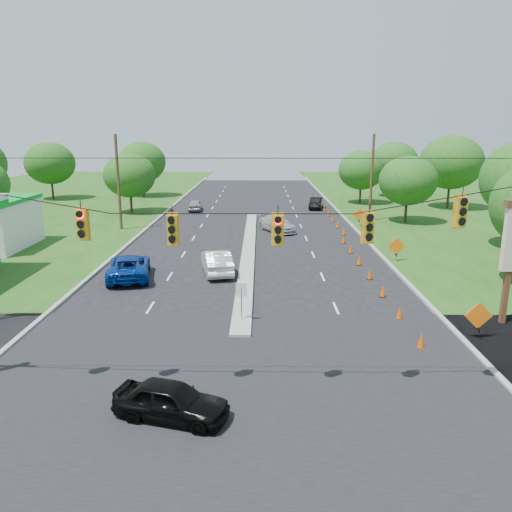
{
  "coord_description": "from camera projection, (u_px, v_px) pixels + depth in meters",
  "views": [
    {
      "loc": [
        0.91,
        -17.25,
        9.24
      ],
      "look_at": [
        0.7,
        8.42,
        2.8
      ],
      "focal_mm": 35.0,
      "sensor_mm": 36.0,
      "label": 1
    }
  ],
  "objects": [
    {
      "name": "utility_pole_far_right",
      "position": [
        372.0,
        178.0,
        51.74
      ],
      "size": [
        0.28,
        0.28,
        9.0
      ],
      "primitive_type": "cylinder",
      "color": "#422D1C",
      "rests_on": "ground"
    },
    {
      "name": "cone_1",
      "position": [
        399.0,
        313.0,
        25.14
      ],
      "size": [
        0.32,
        0.32,
        0.7
      ],
      "primitive_type": "cone",
      "color": "#E44700",
      "rests_on": "ground"
    },
    {
      "name": "cone_9",
      "position": [
        333.0,
        218.0,
        52.3
      ],
      "size": [
        0.32,
        0.32,
        0.7
      ],
      "primitive_type": "cone",
      "color": "#E44700",
      "rests_on": "ground"
    },
    {
      "name": "ground",
      "position": [
        236.0,
        381.0,
        18.99
      ],
      "size": [
        160.0,
        160.0,
        0.0
      ],
      "primitive_type": "plane",
      "color": "black",
      "rests_on": "ground"
    },
    {
      "name": "blue_pickup",
      "position": [
        129.0,
        267.0,
        32.1
      ],
      "size": [
        3.57,
        5.93,
        1.54
      ],
      "primitive_type": "imported",
      "rotation": [
        0.0,
        0.0,
        3.33
      ],
      "color": "navy",
      "rests_on": "ground"
    },
    {
      "name": "cone_5",
      "position": [
        351.0,
        249.0,
        38.72
      ],
      "size": [
        0.32,
        0.32,
        0.7
      ],
      "primitive_type": "cone",
      "color": "#E44700",
      "rests_on": "ground"
    },
    {
      "name": "cone_11",
      "position": [
        325.0,
        208.0,
        59.09
      ],
      "size": [
        0.32,
        0.32,
        0.7
      ],
      "primitive_type": "cone",
      "color": "#E44700",
      "rests_on": "ground"
    },
    {
      "name": "dark_car_receding",
      "position": [
        316.0,
        203.0,
        60.92
      ],
      "size": [
        2.24,
        4.41,
        1.39
      ],
      "primitive_type": "imported",
      "rotation": [
        0.0,
        0.0,
        -0.19
      ],
      "color": "black",
      "rests_on": "ground"
    },
    {
      "name": "cone_10",
      "position": [
        328.0,
        213.0,
        55.69
      ],
      "size": [
        0.32,
        0.32,
        0.7
      ],
      "primitive_type": "cone",
      "color": "#E44700",
      "rests_on": "ground"
    },
    {
      "name": "cone_2",
      "position": [
        383.0,
        291.0,
        28.54
      ],
      "size": [
        0.32,
        0.32,
        0.7
      ],
      "primitive_type": "cone",
      "color": "#E44700",
      "rests_on": "ground"
    },
    {
      "name": "tree_4",
      "position": [
        50.0,
        163.0,
        68.44
      ],
      "size": [
        6.72,
        6.72,
        7.84
      ],
      "color": "black",
      "rests_on": "ground"
    },
    {
      "name": "tree_9",
      "position": [
        408.0,
        181.0,
        50.78
      ],
      "size": [
        5.88,
        5.88,
        6.86
      ],
      "color": "black",
      "rests_on": "ground"
    },
    {
      "name": "work_sign_2",
      "position": [
        359.0,
        215.0,
        49.67
      ],
      "size": [
        1.27,
        0.58,
        1.37
      ],
      "color": "black",
      "rests_on": "ground"
    },
    {
      "name": "median_sign",
      "position": [
        241.0,
        294.0,
        24.45
      ],
      "size": [
        0.55,
        0.06,
        2.05
      ],
      "color": "gray",
      "rests_on": "ground"
    },
    {
      "name": "white_sedan",
      "position": [
        217.0,
        262.0,
        33.2
      ],
      "size": [
        2.65,
        5.04,
        1.58
      ],
      "primitive_type": "imported",
      "rotation": [
        0.0,
        0.0,
        3.36
      ],
      "color": "#B9B9B9",
      "rests_on": "ground"
    },
    {
      "name": "black_sedan",
      "position": [
        171.0,
        401.0,
        16.34
      ],
      "size": [
        4.12,
        2.53,
        1.31
      ],
      "primitive_type": "imported",
      "rotation": [
        0.0,
        0.0,
        1.3
      ],
      "color": "black",
      "rests_on": "ground"
    },
    {
      "name": "tree_10",
      "position": [
        451.0,
        162.0,
        60.12
      ],
      "size": [
        7.56,
        7.56,
        8.82
      ],
      "color": "black",
      "rests_on": "ground"
    },
    {
      "name": "cross_street",
      "position": [
        236.0,
        381.0,
        18.99
      ],
      "size": [
        160.0,
        14.0,
        0.02
      ],
      "primitive_type": "cube",
      "color": "black",
      "rests_on": "ground"
    },
    {
      "name": "cone_6",
      "position": [
        343.0,
        239.0,
        42.12
      ],
      "size": [
        0.32,
        0.32,
        0.7
      ],
      "primitive_type": "cone",
      "color": "#E44700",
      "rests_on": "ground"
    },
    {
      "name": "silver_car_oncoming",
      "position": [
        195.0,
        205.0,
        59.46
      ],
      "size": [
        1.8,
        3.96,
        1.32
      ],
      "primitive_type": "imported",
      "rotation": [
        0.0,
        0.0,
        3.2
      ],
      "color": "gray",
      "rests_on": "ground"
    },
    {
      "name": "cone_8",
      "position": [
        338.0,
        224.0,
        48.9
      ],
      "size": [
        0.32,
        0.32,
        0.7
      ],
      "primitive_type": "cone",
      "color": "#E44700",
      "rests_on": "ground"
    },
    {
      "name": "work_sign_1",
      "position": [
        396.0,
        247.0,
        36.1
      ],
      "size": [
        1.27,
        0.58,
        1.37
      ],
      "color": "black",
      "rests_on": "ground"
    },
    {
      "name": "median",
      "position": [
        248.0,
        252.0,
        39.36
      ],
      "size": [
        1.0,
        34.0,
        0.18
      ],
      "primitive_type": "cube",
      "color": "gray",
      "rests_on": "ground"
    },
    {
      "name": "tree_12",
      "position": [
        361.0,
        170.0,
        64.38
      ],
      "size": [
        5.88,
        5.88,
        6.86
      ],
      "color": "black",
      "rests_on": "ground"
    },
    {
      "name": "tree_5",
      "position": [
        130.0,
        175.0,
        56.84
      ],
      "size": [
        5.88,
        5.88,
        6.86
      ],
      "color": "black",
      "rests_on": "ground"
    },
    {
      "name": "cone_0",
      "position": [
        421.0,
        341.0,
        21.75
      ],
      "size": [
        0.32,
        0.32,
        0.7
      ],
      "primitive_type": "cone",
      "color": "#E44700",
      "rests_on": "ground"
    },
    {
      "name": "work_sign_0",
      "position": [
        478.0,
        317.0,
        22.52
      ],
      "size": [
        1.27,
        0.58,
        1.37
      ],
      "color": "black",
      "rests_on": "ground"
    },
    {
      "name": "silver_car_far",
      "position": [
        277.0,
        224.0,
        47.13
      ],
      "size": [
        3.88,
        5.4,
        1.45
      ],
      "primitive_type": "imported",
      "rotation": [
        0.0,
        0.0,
        0.41
      ],
      "color": "#ACACAC",
      "rests_on": "ground"
    },
    {
      "name": "utility_pole_far_left",
      "position": [
        118.0,
        183.0,
        47.09
      ],
      "size": [
        0.28,
        0.28,
        9.0
      ],
      "primitive_type": "cylinder",
      "color": "#422D1C",
      "rests_on": "ground"
    },
    {
      "name": "tree_11",
      "position": [
        394.0,
        162.0,
        70.97
      ],
      "size": [
        6.72,
        6.72,
        7.84
      ],
      "color": "black",
      "rests_on": "ground"
    },
    {
      "name": "cone_7",
      "position": [
        344.0,
        231.0,
        45.51
      ],
      "size": [
        0.32,
        0.32,
        0.7
      ],
      "primitive_type": "cone",
      "color": "#E44700",
      "rests_on": "ground"
    },
    {
      "name": "curb_left",
      "position": [
        146.0,
        230.0,
        48.17
      ],
      "size": [
        0.25,
        110.0,
        0.16
      ],
      "primitive_type": "cube",
      "color": "gray",
      "rests_on": "ground"
    },
    {
      "name": "curb_right",
      "position": [
        355.0,
        230.0,
        48.01
      ],
      "size": [
        0.25,
        110.0,
        0.16
      ],
      "primitive_type": "cube",
      "color": "gray",
      "rests_on": "ground"
    },
    {
      "name": "cone_3",
      "position": [
        370.0,
        274.0,
        31.93
      ],
      "size": [
        0.32,
        0.32,
        0.7
      ],
      "primitive_type": "cone",
      "color": "#E44700",
      "rests_on": "ground"
    },
    {
      "name": "cone_4",
      "position": [
        359.0,
        260.0,
        35.33
      ],
      "size": [
        0.32,
        0.32,
        0.7
      ],
      "primitive_type": "cone",
      "color": "#E44700",
      "rests_on": "ground"
    },
    {
      "name": "tree_6",
      "position": [
        142.0,
        162.0,
        71.26
      ],
      "size": [
        6.72,
        6.72,
        7.84
      ],
      "color": "black",
      "rests_on": "ground"
    },
    {
      "name": "signal_span",
      "position": [
        231.0,
        261.0,
        16.81
      ],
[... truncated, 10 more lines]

